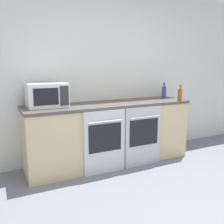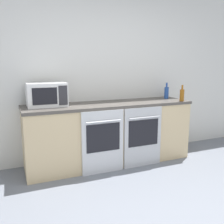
% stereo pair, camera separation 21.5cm
% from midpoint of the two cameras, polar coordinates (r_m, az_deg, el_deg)
% --- Properties ---
extents(wall_back, '(10.00, 0.06, 2.60)m').
position_cam_midpoint_polar(wall_back, '(3.89, -0.87, 8.56)').
color(wall_back, silver).
rests_on(wall_back, ground_plane).
extents(counter_back, '(2.46, 0.64, 0.90)m').
position_cam_midpoint_polar(counter_back, '(3.71, 1.11, -4.83)').
color(counter_back, '#D1B789').
rests_on(counter_back, ground_plane).
extents(oven_left, '(0.59, 0.06, 0.86)m').
position_cam_midpoint_polar(oven_left, '(3.35, -0.23, -6.84)').
color(oven_left, silver).
rests_on(oven_left, ground_plane).
extents(oven_right, '(0.59, 0.06, 0.86)m').
position_cam_midpoint_polar(oven_right, '(3.61, 8.77, -5.62)').
color(oven_right, '#B7BABF').
rests_on(oven_right, ground_plane).
extents(microwave, '(0.51, 0.34, 0.31)m').
position_cam_midpoint_polar(microwave, '(3.41, -12.97, 3.89)').
color(microwave, silver).
rests_on(microwave, counter_back).
extents(bottle_blue, '(0.07, 0.07, 0.26)m').
position_cam_midpoint_polar(bottle_blue, '(4.22, 13.78, 4.40)').
color(bottle_blue, '#234793').
rests_on(bottle_blue, counter_back).
extents(bottle_amber, '(0.07, 0.07, 0.25)m').
position_cam_midpoint_polar(bottle_amber, '(3.97, 17.20, 3.76)').
color(bottle_amber, '#8C5114').
rests_on(bottle_amber, counter_back).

